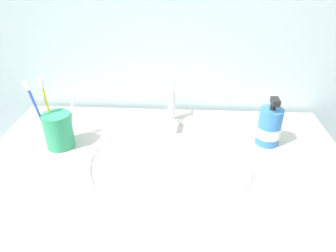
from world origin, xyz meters
name	(u,v)px	position (x,y,z in m)	size (l,w,h in m)	color
tiled_wall_back	(170,26)	(0.00, 0.35, 1.20)	(2.20, 0.04, 2.40)	silver
sink_basin	(167,171)	(0.01, 0.00, 0.89)	(0.45, 0.45, 0.10)	white
faucet	(171,107)	(0.01, 0.22, 0.98)	(0.02, 0.15, 0.12)	silver
toothbrush_cup	(59,130)	(-0.30, 0.06, 0.97)	(0.08, 0.08, 0.10)	#2D9966
toothbrush_blue	(38,111)	(-0.34, 0.04, 1.04)	(0.05, 0.01, 0.20)	blue
toothbrush_yellow	(48,108)	(-0.32, 0.07, 1.03)	(0.03, 0.02, 0.19)	yellow
toothbrush_white	(72,111)	(-0.26, 0.08, 1.02)	(0.05, 0.02, 0.17)	white
soap_dispenser	(269,127)	(0.30, 0.11, 0.97)	(0.07, 0.07, 0.15)	#3372BF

